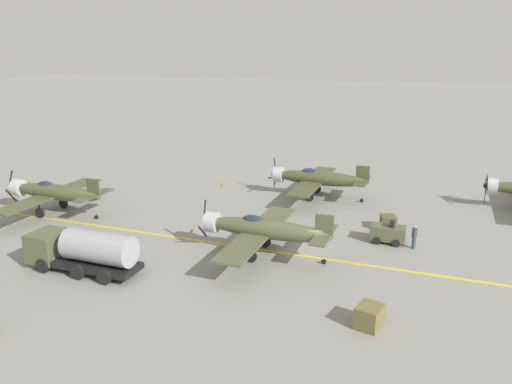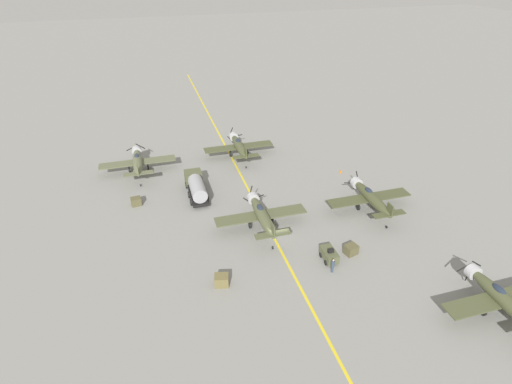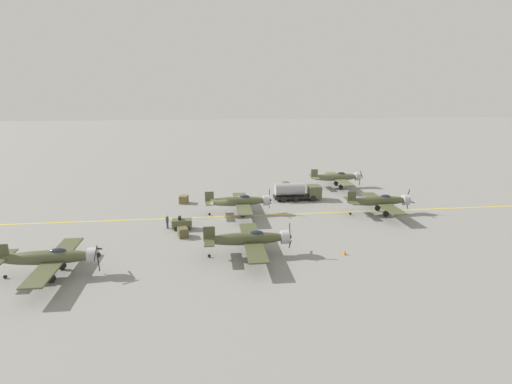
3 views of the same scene
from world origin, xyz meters
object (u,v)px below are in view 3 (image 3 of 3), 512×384
at_px(airplane_mid_right, 250,239).
at_px(supply_crate_mid_lane, 286,185).
at_px(traffic_cone, 345,252).
at_px(supply_crate_outboard, 183,232).
at_px(airplane_near_right, 51,258).
at_px(fuel_tanker, 297,191).
at_px(airplane_far_center, 380,201).
at_px(ground_crew_walking, 167,221).
at_px(airplane_mid_center, 240,201).
at_px(airplane_far_left, 337,177).
at_px(supply_crate_by_tanker, 184,199).
at_px(tow_tractor, 182,223).

distance_m(airplane_mid_right, supply_crate_mid_lane, 32.85).
bearing_deg(traffic_cone, supply_crate_outboard, -113.20).
xyz_separation_m(airplane_near_right, fuel_tanker, (-25.25, 30.79, -0.50)).
bearing_deg(supply_crate_mid_lane, traffic_cone, 1.01).
bearing_deg(airplane_far_center, airplane_near_right, -60.20).
xyz_separation_m(fuel_tanker, traffic_cone, (23.56, 0.30, -1.24)).
height_order(airplane_mid_right, supply_crate_mid_lane, airplane_mid_right).
xyz_separation_m(airplane_far_center, ground_crew_walking, (2.91, -31.34, -1.01)).
xyz_separation_m(airplane_mid_center, supply_crate_mid_lane, (-15.55, 10.13, -1.44)).
height_order(airplane_far_left, supply_crate_by_tanker, airplane_far_left).
relative_size(airplane_mid_right, tow_tractor, 4.62).
height_order(airplane_mid_right, tow_tractor, airplane_mid_right).
height_order(supply_crate_outboard, traffic_cone, supply_crate_outboard).
bearing_deg(tow_tractor, airplane_far_left, 126.03).
height_order(supply_crate_mid_lane, supply_crate_outboard, supply_crate_outboard).
height_order(fuel_tanker, supply_crate_by_tanker, fuel_tanker).
bearing_deg(airplane_far_left, airplane_near_right, -32.62).
distance_m(airplane_far_left, airplane_mid_right, 36.44).
bearing_deg(airplane_mid_right, airplane_mid_center, -172.55).
bearing_deg(ground_crew_walking, tow_tractor, 75.42).
distance_m(fuel_tanker, traffic_cone, 23.59).
xyz_separation_m(tow_tractor, supply_crate_outboard, (3.00, 0.31, -0.19)).
relative_size(airplane_mid_center, traffic_cone, 21.82).
height_order(airplane_far_center, ground_crew_walking, airplane_far_center).
bearing_deg(ground_crew_walking, airplane_mid_right, 44.19).
height_order(supply_crate_by_tanker, supply_crate_mid_lane, supply_crate_by_tanker).
bearing_deg(fuel_tanker, airplane_mid_center, -56.62).
xyz_separation_m(fuel_tanker, supply_crate_outboard, (15.56, -18.38, -0.91)).
xyz_separation_m(airplane_mid_right, supply_crate_mid_lane, (-31.17, 10.26, -1.44)).
bearing_deg(traffic_cone, supply_crate_mid_lane, -178.99).
bearing_deg(supply_crate_outboard, airplane_near_right, -52.03).
bearing_deg(supply_crate_outboard, supply_crate_by_tanker, -177.23).
height_order(airplane_far_center, traffic_cone, airplane_far_center).
height_order(airplane_far_left, fuel_tanker, airplane_far_left).
bearing_deg(airplane_mid_right, airplane_far_left, 154.53).
bearing_deg(airplane_mid_right, ground_crew_walking, -127.90).
height_order(airplane_near_right, supply_crate_mid_lane, airplane_near_right).
relative_size(ground_crew_walking, supply_crate_mid_lane, 1.34).
bearing_deg(ground_crew_walking, supply_crate_mid_lane, 135.50).
bearing_deg(supply_crate_mid_lane, fuel_tanker, 1.77).
relative_size(airplane_far_center, fuel_tanker, 1.50).
relative_size(airplane_far_left, supply_crate_by_tanker, 7.97).
height_order(airplane_mid_right, fuel_tanker, airplane_mid_right).
bearing_deg(airplane_near_right, fuel_tanker, 141.49).
distance_m(airplane_mid_center, tow_tractor, 10.14).
distance_m(tow_tractor, ground_crew_walking, 2.05).
bearing_deg(fuel_tanker, supply_crate_mid_lane, -178.23).
relative_size(airplane_near_right, ground_crew_walking, 6.52).
bearing_deg(supply_crate_outboard, tow_tractor, -174.11).
relative_size(airplane_far_left, traffic_cone, 21.82).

